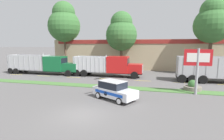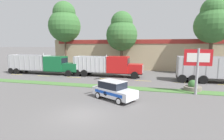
% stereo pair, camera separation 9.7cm
% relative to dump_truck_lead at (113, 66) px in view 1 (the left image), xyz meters
% --- Properties ---
extents(ground_plane, '(600.00, 600.00, 0.00)m').
position_rel_dump_truck_lead_xyz_m(ground_plane, '(1.34, -15.56, -1.69)').
color(ground_plane, '#5B5959').
extents(grass_verge, '(120.00, 1.61, 0.06)m').
position_rel_dump_truck_lead_xyz_m(grass_verge, '(1.34, -6.93, -1.66)').
color(grass_verge, '#477538').
rests_on(grass_verge, ground_plane).
extents(centre_line_1, '(2.40, 0.14, 0.01)m').
position_rel_dump_truck_lead_xyz_m(centre_line_1, '(-16.77, -2.12, -1.69)').
color(centre_line_1, yellow).
rests_on(centre_line_1, ground_plane).
extents(centre_line_2, '(2.40, 0.14, 0.01)m').
position_rel_dump_truck_lead_xyz_m(centre_line_2, '(-11.37, -2.12, -1.69)').
color(centre_line_2, yellow).
rests_on(centre_line_2, ground_plane).
extents(centre_line_3, '(2.40, 0.14, 0.01)m').
position_rel_dump_truck_lead_xyz_m(centre_line_3, '(-5.97, -2.12, -1.69)').
color(centre_line_3, yellow).
rests_on(centre_line_3, ground_plane).
extents(centre_line_4, '(2.40, 0.14, 0.01)m').
position_rel_dump_truck_lead_xyz_m(centre_line_4, '(-0.57, -2.12, -1.69)').
color(centre_line_4, yellow).
rests_on(centre_line_4, ground_plane).
extents(centre_line_5, '(2.40, 0.14, 0.01)m').
position_rel_dump_truck_lead_xyz_m(centre_line_5, '(4.83, -2.12, -1.69)').
color(centre_line_5, yellow).
rests_on(centre_line_5, ground_plane).
extents(centre_line_6, '(2.40, 0.14, 0.01)m').
position_rel_dump_truck_lead_xyz_m(centre_line_6, '(10.23, -2.12, -1.69)').
color(centre_line_6, yellow).
rests_on(centre_line_6, ground_plane).
extents(dump_truck_lead, '(11.17, 2.58, 3.58)m').
position_rel_dump_truck_lead_xyz_m(dump_truck_lead, '(0.00, 0.00, 0.00)').
color(dump_truck_lead, black).
rests_on(dump_truck_lead, ground_plane).
extents(dump_truck_mid, '(13.11, 2.67, 3.68)m').
position_rel_dump_truck_lead_xyz_m(dump_truck_mid, '(-11.22, -0.44, -0.06)').
color(dump_truck_mid, black).
rests_on(dump_truck_mid, ground_plane).
extents(rally_car, '(4.60, 3.64, 1.79)m').
position_rel_dump_truck_lead_xyz_m(rally_car, '(2.81, -11.35, -0.80)').
color(rally_car, silver).
rests_on(rally_car, ground_plane).
extents(store_sign_post, '(2.67, 0.28, 4.77)m').
position_rel_dump_truck_lead_xyz_m(store_sign_post, '(10.67, -7.73, 1.66)').
color(store_sign_post, '#9E9EA3').
rests_on(store_sign_post, ground_plane).
extents(stone_planter, '(1.89, 1.89, 1.20)m').
position_rel_dump_truck_lead_xyz_m(stone_planter, '(10.69, -6.10, -1.28)').
color(stone_planter, slate).
rests_on(stone_planter, ground_plane).
extents(store_building_backdrop, '(40.96, 12.10, 6.14)m').
position_rel_dump_truck_lead_xyz_m(store_building_backdrop, '(5.08, 14.05, 1.38)').
color(store_building_backdrop, tan).
rests_on(store_building_backdrop, ground_plane).
extents(tree_behind_left, '(6.01, 6.01, 11.43)m').
position_rel_dump_truck_lead_xyz_m(tree_behind_left, '(-0.03, 6.83, 5.81)').
color(tree_behind_left, brown).
rests_on(tree_behind_left, ground_plane).
extents(tree_behind_centre, '(6.77, 6.77, 14.11)m').
position_rel_dump_truck_lead_xyz_m(tree_behind_centre, '(-12.58, 7.57, 8.02)').
color(tree_behind_centre, brown).
rests_on(tree_behind_centre, ground_plane).
extents(tree_behind_far_right, '(5.93, 5.93, 12.76)m').
position_rel_dump_truck_lead_xyz_m(tree_behind_far_right, '(15.46, 5.96, 7.18)').
color(tree_behind_far_right, brown).
rests_on(tree_behind_far_right, ground_plane).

